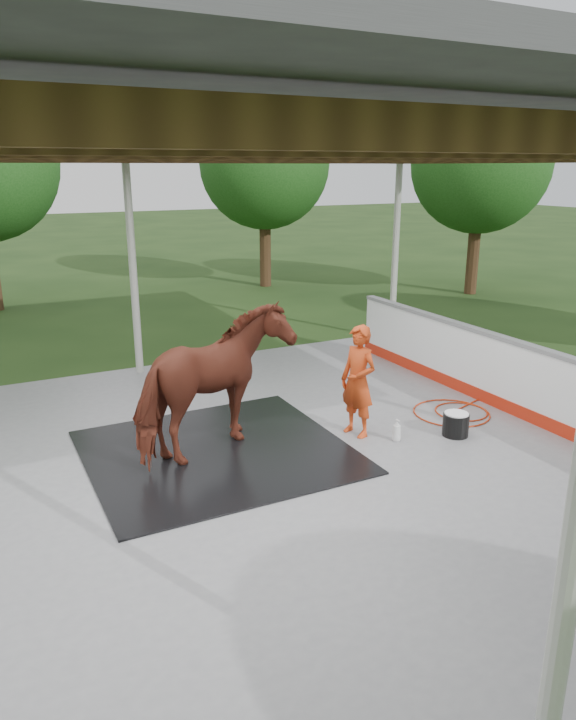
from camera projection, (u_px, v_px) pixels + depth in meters
name	position (u px, v px, depth m)	size (l,w,h in m)	color
ground	(238.00, 479.00, 7.92)	(100.00, 100.00, 0.00)	#1E3814
concrete_slab	(238.00, 477.00, 7.92)	(12.00, 10.00, 0.05)	slate
pavilion_structure	(230.00, 141.00, 6.78)	(12.60, 10.60, 4.05)	beige
dasher_board	(516.00, 380.00, 9.75)	(0.16, 8.00, 1.15)	#B6230F
tree_belt	(225.00, 159.00, 7.73)	(28.00, 28.00, 5.80)	#382314
rubber_mat	(217.00, 452.00, 8.55)	(3.34, 3.13, 0.03)	black
horse	(215.00, 383.00, 8.27)	(1.02, 2.25, 1.90)	maroon
handler	(358.00, 381.00, 8.92)	(0.58, 0.38, 1.59)	red
wash_bucket	(456.00, 424.00, 9.05)	(0.37, 0.37, 0.34)	black
soap_bottle_a	(397.00, 430.00, 8.87)	(0.12, 0.12, 0.32)	silver
soap_bottle_b	(454.00, 415.00, 9.54)	(0.09, 0.10, 0.21)	#338CD8
hose_coil	(455.00, 412.00, 9.92)	(2.03, 1.17, 0.02)	#AE2C0C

